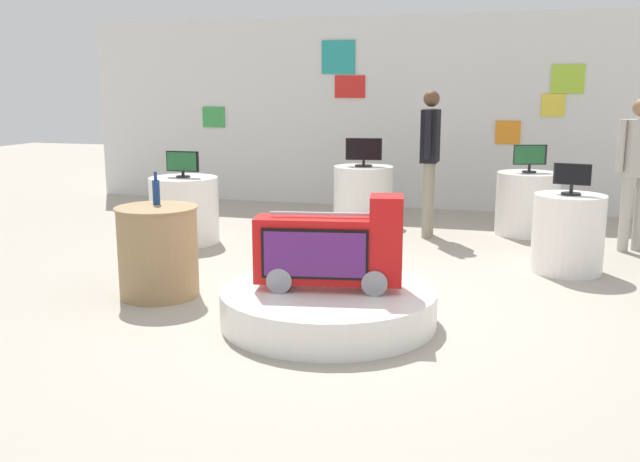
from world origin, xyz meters
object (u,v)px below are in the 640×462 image
(main_display_pedestal, at_px, (328,306))
(display_pedestal_left_rear, at_px, (568,234))
(shopper_browsing_rear, at_px, (430,152))
(display_pedestal_right_rear, at_px, (363,195))
(tv_on_center_rear, at_px, (530,157))
(tv_on_left_rear, at_px, (572,178))
(bottle_on_side_table, at_px, (156,191))
(display_pedestal_center_rear, at_px, (527,204))
(display_pedestal_far_right, at_px, (184,210))
(novelty_firetruck_tv, at_px, (331,251))
(shopper_browsing_near_truck, at_px, (637,163))
(side_table_round, at_px, (158,251))
(tv_on_far_right, at_px, (182,163))
(tv_on_right_rear, at_px, (364,152))

(main_display_pedestal, distance_m, display_pedestal_left_rear, 2.94)
(main_display_pedestal, bearing_deg, shopper_browsing_rear, 84.72)
(display_pedestal_right_rear, bearing_deg, tv_on_center_rear, -3.46)
(tv_on_left_rear, height_order, bottle_on_side_table, bottle_on_side_table)
(main_display_pedestal, xyz_separation_m, bottle_on_side_table, (-1.72, 0.41, 0.80))
(display_pedestal_center_rear, distance_m, tv_on_center_rear, 0.60)
(display_pedestal_right_rear, xyz_separation_m, display_pedestal_far_right, (-1.82, -1.78, 0.00))
(novelty_firetruck_tv, bearing_deg, shopper_browsing_near_truck, 52.03)
(tv_on_left_rear, distance_m, display_pedestal_center_rear, 1.98)
(side_table_round, bearing_deg, display_pedestal_far_right, 110.82)
(shopper_browsing_near_truck, bearing_deg, side_table_round, -144.47)
(novelty_firetruck_tv, height_order, display_pedestal_right_rear, novelty_firetruck_tv)
(tv_on_far_right, bearing_deg, display_pedestal_far_right, 89.93)
(display_pedestal_far_right, height_order, tv_on_far_right, tv_on_far_right)
(tv_on_left_rear, relative_size, shopper_browsing_near_truck, 0.21)
(tv_on_far_right, distance_m, side_table_round, 2.32)
(tv_on_center_rear, bearing_deg, bottle_on_side_table, -131.76)
(side_table_round, bearing_deg, tv_on_right_rear, 75.25)
(tv_on_center_rear, bearing_deg, novelty_firetruck_tv, -110.36)
(display_pedestal_far_right, distance_m, shopper_browsing_rear, 3.10)
(tv_on_center_rear, bearing_deg, side_table_round, -130.42)
(display_pedestal_far_right, distance_m, tv_on_far_right, 0.57)
(display_pedestal_right_rear, relative_size, display_pedestal_far_right, 0.99)
(display_pedestal_center_rear, height_order, side_table_round, side_table_round)
(novelty_firetruck_tv, distance_m, tv_on_left_rear, 2.94)
(tv_on_right_rear, height_order, tv_on_far_right, tv_on_right_rear)
(tv_on_right_rear, height_order, side_table_round, tv_on_right_rear)
(novelty_firetruck_tv, bearing_deg, display_pedestal_right_rear, 99.07)
(tv_on_center_rear, height_order, tv_on_right_rear, tv_on_right_rear)
(tv_on_left_rear, height_order, side_table_round, tv_on_left_rear)
(display_pedestal_left_rear, distance_m, tv_on_center_rear, 1.98)
(tv_on_center_rear, xyz_separation_m, tv_on_right_rear, (-2.17, 0.13, 0.00))
(display_pedestal_far_right, bearing_deg, shopper_browsing_near_truck, 10.99)
(tv_on_far_right, bearing_deg, display_pedestal_center_rear, 22.46)
(main_display_pedestal, distance_m, shopper_browsing_near_truck, 4.43)
(novelty_firetruck_tv, xyz_separation_m, tv_on_far_right, (-2.49, 2.41, 0.38))
(display_pedestal_far_right, xyz_separation_m, shopper_browsing_rear, (2.80, 1.16, 0.68))
(novelty_firetruck_tv, relative_size, tv_on_center_rear, 2.91)
(display_pedestal_far_right, bearing_deg, display_pedestal_right_rear, 44.25)
(tv_on_left_rear, xyz_separation_m, bottle_on_side_table, (-3.65, -1.79, -0.03))
(tv_on_left_rear, xyz_separation_m, display_pedestal_far_right, (-4.39, 0.20, -0.57))
(display_pedestal_right_rear, distance_m, tv_on_right_rear, 0.60)
(shopper_browsing_rear, bearing_deg, tv_on_center_rear, 21.83)
(novelty_firetruck_tv, distance_m, side_table_round, 1.73)
(display_pedestal_center_rear, relative_size, tv_on_far_right, 1.94)
(main_display_pedestal, xyz_separation_m, tv_on_left_rear, (1.92, 2.20, 0.83))
(shopper_browsing_rear, bearing_deg, novelty_firetruck_tv, -94.90)
(tv_on_center_rear, relative_size, display_pedestal_far_right, 0.50)
(tv_on_left_rear, xyz_separation_m, shopper_browsing_rear, (-1.59, 1.37, 0.11))
(display_pedestal_right_rear, relative_size, tv_on_far_right, 1.98)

